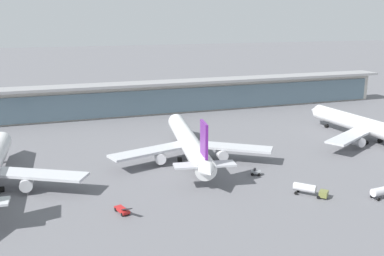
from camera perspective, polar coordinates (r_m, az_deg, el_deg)
ground_plane at (r=136.57m, az=2.03°, el=-4.72°), size 1200.00×1200.00×0.00m
airliner_centre_stand at (r=139.48m, az=-0.40°, el=-1.90°), size 50.63×66.54×17.77m
airliner_right_stand at (r=171.22m, az=22.15°, el=0.07°), size 51.28×66.73×17.77m
service_truck_near_nose_grey at (r=121.68m, az=23.63°, el=-7.50°), size 8.76×3.15×2.95m
service_truck_mid_apron_red at (r=104.83m, az=-8.99°, el=-10.44°), size 3.18×6.91×2.70m
service_truck_by_tail_olive at (r=116.75m, az=14.89°, el=-7.66°), size 7.42×7.90×2.95m
service_truck_on_taxiway_grey at (r=128.53m, az=8.25°, el=-5.67°), size 3.32×2.78×2.05m
terminal_building at (r=206.46m, az=-5.88°, el=3.94°), size 251.98×12.80×15.20m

